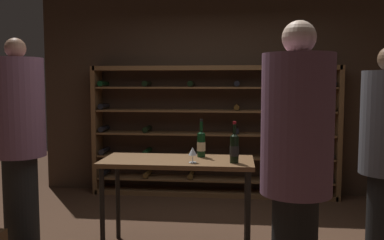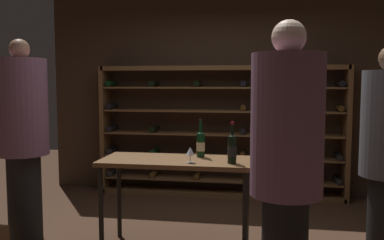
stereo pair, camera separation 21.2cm
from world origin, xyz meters
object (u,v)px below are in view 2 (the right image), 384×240
at_px(wine_rack, 220,132).
at_px(person_guest_plum_blouse, 22,131).
at_px(wine_bottle_red_label, 201,144).
at_px(wine_glass_stemmed_right, 190,152).
at_px(wine_bottle_amber_reserve, 232,148).
at_px(tasting_table, 176,169).
at_px(person_guest_khaki, 286,159).

relative_size(wine_rack, person_guest_plum_blouse, 1.71).
distance_m(wine_bottle_red_label, wine_glass_stemmed_right, 0.30).
height_order(wine_bottle_red_label, wine_glass_stemmed_right, wine_bottle_red_label).
bearing_deg(wine_glass_stemmed_right, wine_bottle_amber_reserve, 5.60).
height_order(tasting_table, person_guest_plum_blouse, person_guest_plum_blouse).
distance_m(tasting_table, wine_glass_stemmed_right, 0.28).
relative_size(tasting_table, wine_bottle_red_label, 3.86).
distance_m(person_guest_khaki, wine_bottle_amber_reserve, 0.95).
xyz_separation_m(person_guest_khaki, wine_bottle_amber_reserve, (-0.40, 0.86, -0.08)).
bearing_deg(tasting_table, wine_bottle_red_label, 35.84).
bearing_deg(wine_bottle_amber_reserve, wine_rack, 98.30).
xyz_separation_m(wine_rack, wine_bottle_amber_reserve, (0.30, -2.03, 0.11)).
bearing_deg(wine_rack, wine_glass_stemmed_right, -91.69).
distance_m(tasting_table, wine_bottle_amber_reserve, 0.57).
bearing_deg(person_guest_plum_blouse, wine_bottle_amber_reserve, 141.92).
relative_size(person_guest_khaki, person_guest_plum_blouse, 0.99).
relative_size(person_guest_khaki, wine_glass_stemmed_right, 14.06).
bearing_deg(wine_bottle_amber_reserve, tasting_table, 167.62).
xyz_separation_m(wine_bottle_amber_reserve, wine_bottle_red_label, (-0.31, 0.26, -0.01)).
xyz_separation_m(person_guest_khaki, wine_bottle_red_label, (-0.71, 1.12, -0.09)).
xyz_separation_m(wine_rack, wine_glass_stemmed_right, (-0.06, -2.06, 0.07)).
height_order(wine_bottle_amber_reserve, wine_glass_stemmed_right, wine_bottle_amber_reserve).
bearing_deg(wine_glass_stemmed_right, person_guest_khaki, -47.51).
relative_size(wine_bottle_amber_reserve, wine_glass_stemmed_right, 2.62).
bearing_deg(person_guest_khaki, wine_bottle_red_label, -145.70).
bearing_deg(wine_bottle_red_label, wine_glass_stemmed_right, -99.57).
xyz_separation_m(person_guest_khaki, person_guest_plum_blouse, (-2.41, 0.97, 0.02)).
bearing_deg(person_guest_khaki, tasting_table, -134.92).
relative_size(tasting_table, wine_bottle_amber_reserve, 3.80).
relative_size(wine_rack, wine_bottle_amber_reserve, 9.28).
relative_size(tasting_table, person_guest_plum_blouse, 0.70).
bearing_deg(person_guest_plum_blouse, wine_glass_stemmed_right, 140.04).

